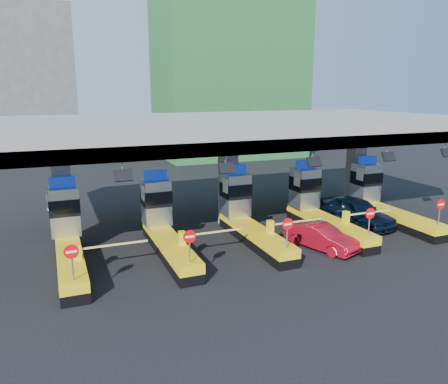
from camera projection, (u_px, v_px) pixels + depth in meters
name	position (u px, v px, depth m)	size (l,w,h in m)	color
ground	(247.00, 239.00, 25.93)	(120.00, 120.00, 0.00)	black
toll_canopy	(229.00, 131.00, 27.13)	(28.00, 12.09, 7.00)	slate
toll_lane_far_left	(67.00, 235.00, 22.23)	(4.43, 8.00, 4.16)	black
toll_lane_left	(163.00, 224.00, 24.05)	(4.43, 8.00, 4.16)	black
toll_lane_center	(246.00, 215.00, 25.87)	(4.43, 8.00, 4.16)	black
toll_lane_right	(317.00, 207.00, 27.68)	(4.43, 8.00, 4.16)	black
toll_lane_far_right	(380.00, 199.00, 29.50)	(4.43, 8.00, 4.16)	black
bg_building_scaffold	(228.00, 47.00, 56.00)	(18.00, 12.00, 28.00)	#1E5926
bg_building_concrete	(11.00, 86.00, 51.31)	(14.00, 10.00, 18.00)	#4C4C49
van	(356.00, 212.00, 28.29)	(2.19, 5.43, 1.85)	black
red_car	(321.00, 237.00, 24.11)	(1.47, 4.22, 1.39)	maroon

